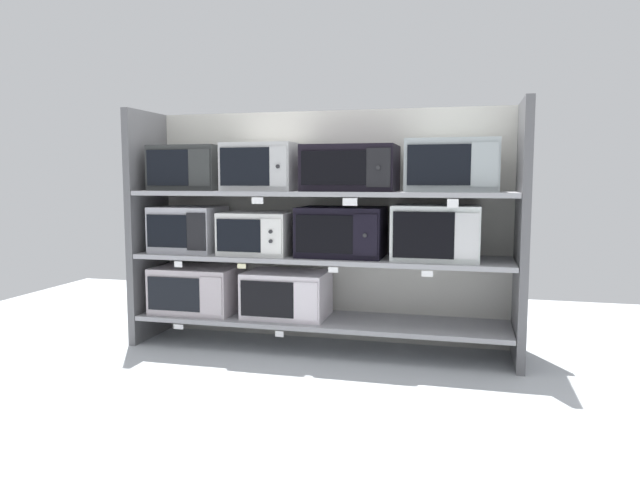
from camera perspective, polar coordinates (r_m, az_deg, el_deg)
The scene contains 26 objects.
ground at distance 3.03m, azimuth -4.83°, elevation -15.86°, with size 6.42×6.00×0.02m, color #B2B7BC.
back_panel at distance 4.05m, azimuth 0.94°, elevation 1.33°, with size 2.62×0.04×1.57m, color beige.
upright_left at distance 4.26m, azimuth -16.40°, elevation 1.32°, with size 0.05×0.50×1.57m, color #5B5B5E.
upright_right at distance 3.68m, azimuth 19.05°, elevation 0.54°, with size 0.05×0.50×1.57m, color #5B5B5E.
shelf_0 at distance 3.88m, azimuth 0.00°, elevation -7.83°, with size 2.42×0.50×0.03m, color #99999E.
microwave_0 at distance 4.14m, azimuth -11.81°, elevation -4.68°, with size 0.56×0.43×0.31m.
microwave_1 at distance 3.90m, azimuth -3.26°, elevation -5.28°, with size 0.54×0.39×0.30m.
price_tag_0 at distance 3.97m, azimuth -13.62°, elevation -8.22°, with size 0.07×0.00×0.03m, color white.
price_tag_1 at distance 3.71m, azimuth -3.98°, elevation -9.12°, with size 0.05×0.00×0.04m, color white.
shelf_1 at distance 3.80m, azimuth 0.00°, elevation -1.72°, with size 2.42×0.50×0.03m, color #99999E.
microwave_2 at distance 4.11m, azimuth -12.67°, elevation 1.06°, with size 0.44×0.39×0.31m.
microwave_3 at distance 3.90m, azimuth -5.93°, elevation 0.70°, with size 0.46×0.43×0.28m.
microwave_4 at distance 3.75m, azimuth 2.14°, elevation 0.82°, with size 0.54×0.41×0.32m.
microwave_5 at distance 3.67m, azimuth 11.24°, elevation 0.74°, with size 0.52×0.41×0.33m.
price_tag_2 at distance 3.89m, azimuth -13.63°, elevation -2.31°, with size 0.05×0.00×0.04m, color white.
price_tag_3 at distance 3.70m, azimuth -7.64°, elevation -2.54°, with size 0.06×0.00×0.03m, color beige.
price_tag_4 at distance 3.53m, azimuth 1.29°, elevation -2.93°, with size 0.06×0.00×0.03m, color white.
price_tag_5 at distance 3.45m, azimuth 10.40°, elevation -3.25°, with size 0.07×0.00×0.03m, color white.
shelf_2 at distance 3.77m, azimuth 0.00°, elevation 4.57°, with size 2.42×0.50×0.03m, color #99999E.
microwave_6 at distance 4.09m, azimuth -12.60°, elevation 6.85°, with size 0.48×0.35×0.30m.
microwave_7 at distance 3.88m, azimuth -5.52°, elevation 7.07°, with size 0.47×0.43×0.31m.
microwave_8 at distance 3.72m, azimuth 3.01°, elevation 6.99°, with size 0.58×0.43×0.29m.
microwave_9 at distance 3.65m, azimuth 12.72°, elevation 7.10°, with size 0.55×0.34×0.32m.
price_tag_6 at distance 3.63m, azimuth -6.12°, elevation 3.84°, with size 0.08×0.00×0.04m, color white.
price_tag_7 at distance 3.47m, azimuth 2.94°, elevation 3.73°, with size 0.09×0.00×0.05m, color white.
price_tag_8 at distance 3.40m, azimuth 12.81°, elevation 3.51°, with size 0.06×0.00×0.05m, color white.
Camera 1 is at (0.92, -3.65, 1.12)m, focal length 32.86 mm.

